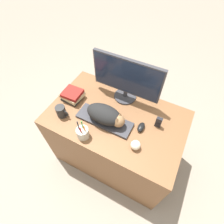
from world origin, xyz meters
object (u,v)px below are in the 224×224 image
object	(u,v)px
keyboard	(104,120)
cat	(106,115)
coffee_mug	(61,111)
phone	(158,122)
monitor	(127,78)
computer_mouse	(141,127)
baseball	(136,145)
book_stack	(72,95)
pen_cup	(83,133)

from	to	relation	value
keyboard	cat	size ratio (longest dim) A/B	1.44
coffee_mug	phone	bearing A→B (deg)	19.88
monitor	computer_mouse	distance (m)	0.42
baseball	book_stack	world-z (taller)	book_stack
keyboard	phone	xyz separation A→B (m)	(0.41, 0.16, 0.04)
coffee_mug	monitor	bearing A→B (deg)	49.00
computer_mouse	coffee_mug	xyz separation A→B (m)	(-0.65, -0.19, 0.03)
computer_mouse	coffee_mug	bearing A→B (deg)	-163.94
keyboard	monitor	world-z (taller)	monitor
computer_mouse	pen_cup	xyz separation A→B (m)	(-0.38, -0.28, 0.03)
monitor	pen_cup	world-z (taller)	monitor
keyboard	pen_cup	distance (m)	0.22
monitor	coffee_mug	xyz separation A→B (m)	(-0.39, -0.44, -0.18)
keyboard	book_stack	size ratio (longest dim) A/B	2.39
book_stack	keyboard	bearing A→B (deg)	-12.82
coffee_mug	book_stack	xyz separation A→B (m)	(-0.04, 0.20, -0.01)
keyboard	pen_cup	size ratio (longest dim) A/B	2.47
monitor	book_stack	distance (m)	0.52
pen_cup	book_stack	size ratio (longest dim) A/B	0.97
keyboard	baseball	world-z (taller)	baseball
coffee_mug	baseball	size ratio (longest dim) A/B	1.54
coffee_mug	phone	distance (m)	0.81
baseball	phone	world-z (taller)	phone
pen_cup	baseball	distance (m)	0.41
phone	book_stack	xyz separation A→B (m)	(-0.79, -0.07, -0.00)
cat	book_stack	distance (m)	0.41
monitor	book_stack	xyz separation A→B (m)	(-0.42, -0.24, -0.18)
keyboard	phone	bearing A→B (deg)	21.25
coffee_mug	baseball	distance (m)	0.67
monitor	computer_mouse	world-z (taller)	monitor
phone	keyboard	bearing A→B (deg)	-158.75
keyboard	pen_cup	world-z (taller)	pen_cup
keyboard	monitor	bearing A→B (deg)	83.51
monitor	coffee_mug	distance (m)	0.61
monitor	computer_mouse	xyz separation A→B (m)	(0.26, -0.26, -0.21)
pen_cup	computer_mouse	bearing A→B (deg)	36.16
keyboard	phone	distance (m)	0.44
computer_mouse	pen_cup	world-z (taller)	pen_cup
monitor	phone	xyz separation A→B (m)	(0.37, -0.17, -0.18)
computer_mouse	baseball	xyz separation A→B (m)	(0.02, -0.18, 0.02)
monitor	pen_cup	size ratio (longest dim) A/B	3.15
pen_cup	monitor	bearing A→B (deg)	77.92
coffee_mug	computer_mouse	bearing A→B (deg)	16.06
phone	book_stack	distance (m)	0.80
monitor	baseball	xyz separation A→B (m)	(0.29, -0.43, -0.19)
baseball	book_stack	xyz separation A→B (m)	(-0.71, 0.19, 0.01)
coffee_mug	pen_cup	size ratio (longest dim) A/B	0.60
keyboard	monitor	size ratio (longest dim) A/B	0.78
cat	monitor	xyz separation A→B (m)	(0.02, 0.33, 0.13)
baseball	computer_mouse	bearing A→B (deg)	97.82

